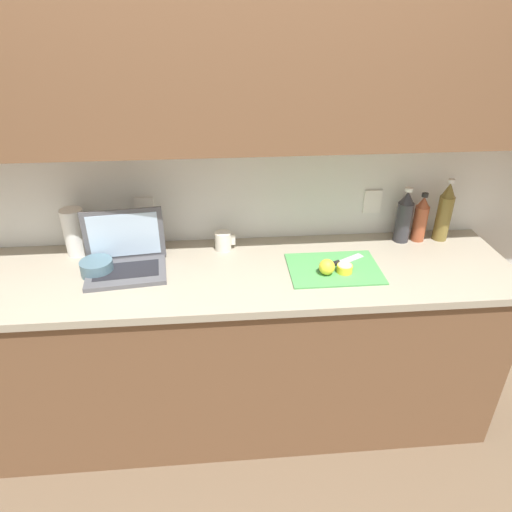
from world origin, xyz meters
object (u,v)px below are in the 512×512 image
Objects in this scene: bottle_green_soda at (404,217)px; measuring_cup at (223,241)px; lemon_half_cut at (345,269)px; bowl_white at (97,267)px; bottle_water_clear at (444,212)px; lemon_whole_beside at (327,267)px; knife at (334,264)px; paper_towel_roll at (75,232)px; laptop at (126,257)px; bottle_oil_tall at (421,219)px; cutting_board at (334,269)px.

measuring_cup is at bearing -178.77° from bottle_green_soda.
bowl_white reaches higher than lemon_half_cut.
bottle_water_clear is 3.20× the size of measuring_cup.
bottle_water_clear is at bearing 27.36° from lemon_half_cut.
lemon_whole_beside is at bearing -174.58° from lemon_half_cut.
bottle_green_soda reaches higher than measuring_cup.
bottle_water_clear reaches higher than lemon_whole_beside.
measuring_cup is at bearing 126.68° from knife.
paper_towel_roll is (-1.79, 0.00, -0.03)m from bottle_water_clear.
laptop is 1.43m from bottle_oil_tall.
laptop is at bearing -161.07° from measuring_cup.
cutting_board is 1.05m from bowl_white.
measuring_cup is 0.44× the size of paper_towel_roll.
paper_towel_roll is (-0.69, 0.02, 0.07)m from measuring_cup.
cutting_board is at bearing -2.76° from bowl_white.
paper_towel_roll reaches higher than measuring_cup.
bottle_green_soda is 1.47m from bowl_white.
lemon_whole_beside reaches higher than cutting_board.
laptop is 0.46m from measuring_cup.
bowl_white is at bearing 175.26° from lemon_half_cut.
bottle_water_clear is at bearing -0.01° from paper_towel_roll.
bowl_white is at bearing -57.20° from paper_towel_roll.
lemon_whole_beside is 0.62m from bottle_oil_tall.
bottle_green_soda is at bearing -0.01° from paper_towel_roll.
measuring_cup is (0.44, 0.15, -0.02)m from laptop.
measuring_cup is at bearing 12.59° from laptop.
bowl_white is (-1.06, 0.03, 0.02)m from knife.
lemon_whole_beside is 0.50× the size of bowl_white.
lemon_whole_beside is 0.25× the size of bottle_green_soda.
measuring_cup is (-0.89, -0.02, -0.08)m from bottle_green_soda.
lemon_half_cut is at bearing -91.28° from knife.
bottle_water_clear is at bearing 1.00° from measuring_cup.
bottle_water_clear reaches higher than laptop.
paper_towel_roll is at bearing 178.39° from measuring_cup.
cutting_board is at bearing 46.02° from lemon_whole_beside.
paper_towel_roll is at bearing 166.47° from lemon_half_cut.
bottle_oil_tall is 0.12m from bottle_water_clear.
bottle_water_clear reaches higher than knife.
bottle_water_clear is 1.10m from measuring_cup.
lemon_half_cut is at bearing -27.42° from measuring_cup.
bowl_white is 0.25m from paper_towel_roll.
measuring_cup reaches higher than knife.
lemon_whole_beside is (-0.08, -0.01, 0.02)m from lemon_half_cut.
bowl_white is at bearing -173.01° from bottle_water_clear.
bottle_oil_tall is at bearing 1.12° from measuring_cup.
knife is 1.22m from paper_towel_roll.
bottle_water_clear is 1.67m from bowl_white.
bottle_oil_tall is at bearing -3.83° from knife.
measuring_cup is at bearing -179.00° from bottle_water_clear.
lemon_half_cut is at bearing -4.74° from bowl_white.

